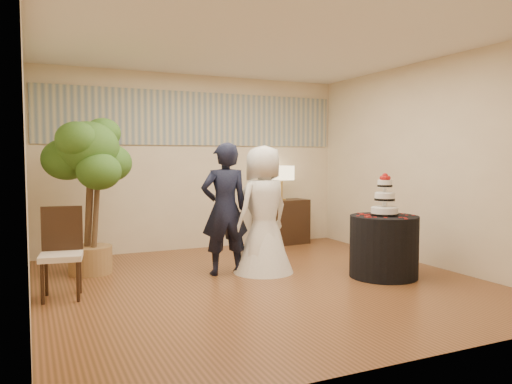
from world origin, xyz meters
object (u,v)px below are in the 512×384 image
groom (225,209)px  wedding_cake (385,194)px  cake_table (384,246)px  bride (263,209)px  ficus_tree (89,194)px  console (282,222)px  side_chair (61,254)px  table_lamp (282,183)px

groom → wedding_cake: groom is taller
cake_table → groom: bearing=151.3°
bride → cake_table: size_ratio=1.96×
wedding_cake → ficus_tree: size_ratio=0.26×
bride → wedding_cake: size_ratio=3.10×
ficus_tree → wedding_cake: bearing=-27.5°
console → side_chair: 4.12m
cake_table → ficus_tree: (-3.29, 1.71, 0.64)m
ficus_tree → side_chair: ficus_tree is taller
side_chair → groom: bearing=17.3°
bride → table_lamp: bride is taller
ficus_tree → side_chair: (-0.40, -1.07, -0.54)m
groom → wedding_cake: bearing=156.3°
groom → ficus_tree: ficus_tree is taller
wedding_cake → console: wedding_cake is taller
groom → wedding_cake: size_ratio=3.16×
table_lamp → side_chair: (-3.63, -1.96, -0.57)m
bride → wedding_cake: bearing=128.4°
cake_table → bride: bearing=145.6°
bride → console: 2.16m
cake_table → table_lamp: (-0.06, 2.60, 0.67)m
bride → table_lamp: bearing=-141.3°
ficus_tree → side_chair: 1.27m
table_lamp → ficus_tree: size_ratio=0.28×
ficus_tree → side_chair: size_ratio=2.13×
table_lamp → ficus_tree: bearing=-164.6°
groom → side_chair: size_ratio=1.74×
cake_table → ficus_tree: bearing=152.5°
bride → groom: bearing=-28.8°
console → wedding_cake: bearing=-93.7°
bride → cake_table: 1.57m
table_lamp → side_chair: table_lamp is taller
groom → table_lamp: groom is taller
wedding_cake → table_lamp: bearing=91.4°
ficus_tree → bride: bearing=-22.9°
table_lamp → side_chair: 4.16m
table_lamp → side_chair: bearing=-151.6°
bride → console: bearing=-141.3°
ficus_tree → groom: bearing=-26.2°
wedding_cake → cake_table: bearing=0.0°
console → cake_table: bearing=-93.7°
groom → console: size_ratio=1.83×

